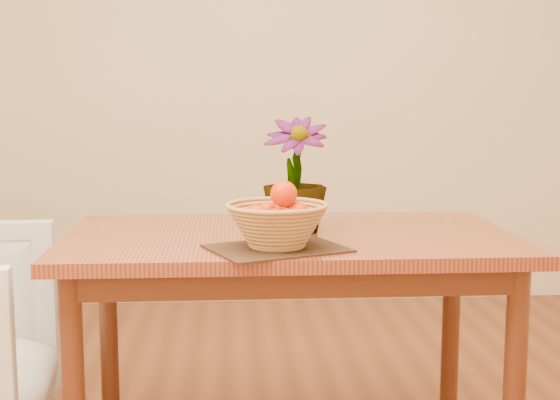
{
  "coord_description": "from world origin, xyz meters",
  "views": [
    {
      "loc": [
        -0.19,
        -2.1,
        1.19
      ],
      "look_at": [
        -0.04,
        0.13,
        0.88
      ],
      "focal_mm": 50.0,
      "sensor_mm": 36.0,
      "label": 1
    }
  ],
  "objects": [
    {
      "name": "placemat",
      "position": [
        -0.05,
        0.05,
        0.75
      ],
      "size": [
        0.44,
        0.39,
        0.01
      ],
      "primitive_type": "cube",
      "rotation": [
        0.0,
        0.0,
        0.39
      ],
      "color": "#3A2215",
      "rests_on": "table"
    },
    {
      "name": "wicker_basket",
      "position": [
        -0.05,
        0.05,
        0.81
      ],
      "size": [
        0.29,
        0.29,
        0.12
      ],
      "color": "tan",
      "rests_on": "placemat"
    },
    {
      "name": "wall_back",
      "position": [
        0.0,
        2.25,
        1.35
      ],
      "size": [
        4.0,
        0.02,
        2.7
      ],
      "primitive_type": "cube",
      "color": "#FFE6C2",
      "rests_on": "floor"
    },
    {
      "name": "potted_plant",
      "position": [
        0.02,
        0.32,
        0.93
      ],
      "size": [
        0.23,
        0.23,
        0.36
      ],
      "primitive_type": "imported",
      "rotation": [
        0.0,
        0.0,
        -0.16
      ],
      "color": "#1B4313",
      "rests_on": "table"
    },
    {
      "name": "orange_pile",
      "position": [
        -0.05,
        0.06,
        0.85
      ],
      "size": [
        0.19,
        0.19,
        0.14
      ],
      "rotation": [
        0.0,
        0.0,
        -0.23
      ],
      "color": "red",
      "rests_on": "wicker_basket"
    },
    {
      "name": "table",
      "position": [
        0.0,
        0.3,
        0.66
      ],
      "size": [
        1.4,
        0.8,
        0.75
      ],
      "color": "brown",
      "rests_on": "floor"
    }
  ]
}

